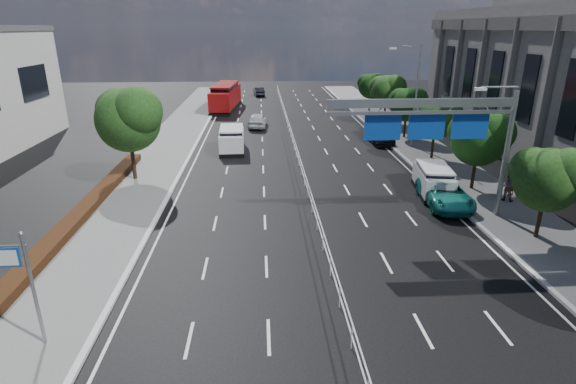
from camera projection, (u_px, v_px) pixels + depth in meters
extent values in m
plane|color=black|center=(347.00, 334.00, 16.12)|extent=(160.00, 160.00, 0.00)
cube|color=slate|center=(16.00, 345.00, 15.43)|extent=(5.00, 140.00, 0.14)
cube|color=silver|center=(90.00, 342.00, 15.58)|extent=(0.25, 140.00, 0.15)
cube|color=silver|center=(297.00, 148.00, 36.85)|extent=(0.05, 85.00, 0.05)
cube|color=silver|center=(297.00, 153.00, 37.00)|extent=(0.05, 85.00, 0.05)
cube|color=black|center=(30.00, 266.00, 19.91)|extent=(1.00, 36.00, 0.44)
cylinder|color=gray|center=(34.00, 293.00, 14.79)|extent=(0.12, 0.12, 4.20)
sphere|color=gray|center=(21.00, 234.00, 14.04)|extent=(0.18, 0.18, 0.18)
cylinder|color=gray|center=(5.00, 246.00, 14.15)|extent=(1.30, 0.07, 0.07)
cylinder|color=gray|center=(506.00, 157.00, 24.85)|extent=(0.28, 0.28, 7.20)
cube|color=gray|center=(423.00, 103.00, 23.52)|extent=(10.20, 0.25, 0.45)
cube|color=gray|center=(422.00, 113.00, 23.70)|extent=(10.20, 0.18, 0.18)
cylinder|color=gray|center=(499.00, 87.00, 23.48)|extent=(2.00, 0.10, 0.10)
cube|color=silver|center=(480.00, 89.00, 23.45)|extent=(0.60, 0.25, 0.15)
cube|color=#0E3A9C|center=(470.00, 126.00, 24.30)|extent=(2.00, 0.08, 1.40)
cube|color=white|center=(469.00, 126.00, 24.35)|extent=(1.80, 0.02, 1.20)
cube|color=#0E3A9C|center=(426.00, 127.00, 24.17)|extent=(2.00, 0.08, 1.40)
cube|color=white|center=(426.00, 127.00, 24.21)|extent=(1.80, 0.02, 1.20)
cube|color=#0E3A9C|center=(383.00, 127.00, 24.03)|extent=(2.00, 0.08, 1.40)
cube|color=white|center=(382.00, 127.00, 24.07)|extent=(1.80, 0.02, 1.20)
cylinder|color=gray|center=(416.00, 98.00, 39.53)|extent=(0.16, 0.16, 9.00)
cylinder|color=gray|center=(407.00, 46.00, 37.98)|extent=(0.10, 2.40, 0.10)
cube|color=silver|center=(393.00, 48.00, 37.96)|extent=(0.60, 0.25, 0.15)
cube|color=#4C4947|center=(520.00, 23.00, 34.03)|extent=(0.40, 36.00, 1.00)
cylinder|color=black|center=(133.00, 157.00, 31.68)|extent=(0.28, 0.28, 3.50)
sphere|color=#153510|center=(128.00, 120.00, 30.79)|extent=(4.40, 4.40, 4.40)
sphere|color=#153510|center=(138.00, 112.00, 29.98)|extent=(3.30, 3.30, 3.30)
sphere|color=#153510|center=(119.00, 110.00, 31.17)|extent=(3.08, 3.08, 3.08)
cylinder|color=black|center=(540.00, 216.00, 22.87)|extent=(0.21, 0.21, 2.60)
sphere|color=#153510|center=(547.00, 180.00, 22.20)|extent=(3.20, 3.20, 3.20)
sphere|color=#153510|center=(568.00, 173.00, 21.61)|extent=(2.40, 2.40, 2.40)
sphere|color=#153510|center=(532.00, 169.00, 22.48)|extent=(2.24, 2.24, 2.24)
cylinder|color=black|center=(474.00, 170.00, 29.86)|extent=(0.22, 0.22, 2.80)
sphere|color=black|center=(479.00, 140.00, 29.14)|extent=(3.50, 3.50, 3.50)
sphere|color=black|center=(494.00, 133.00, 28.50)|extent=(2.62, 2.62, 2.62)
sphere|color=black|center=(467.00, 131.00, 29.44)|extent=(2.45, 2.45, 2.45)
cylinder|color=black|center=(433.00, 143.00, 36.90)|extent=(0.22, 0.22, 2.70)
sphere|color=#153510|center=(436.00, 119.00, 36.21)|extent=(3.30, 3.30, 3.30)
sphere|color=#153510|center=(447.00, 114.00, 35.60)|extent=(2.48, 2.48, 2.47)
sphere|color=#153510|center=(427.00, 113.00, 36.49)|extent=(2.31, 2.31, 2.31)
cylinder|color=black|center=(405.00, 125.00, 43.93)|extent=(0.21, 0.21, 2.65)
sphere|color=black|center=(407.00, 105.00, 43.26)|extent=(3.20, 3.20, 3.20)
sphere|color=black|center=(416.00, 100.00, 42.66)|extent=(2.40, 2.40, 2.40)
sphere|color=black|center=(400.00, 100.00, 43.53)|extent=(2.24, 2.24, 2.24)
cylinder|color=black|center=(385.00, 111.00, 50.92)|extent=(0.23, 0.23, 2.85)
sphere|color=#153510|center=(386.00, 92.00, 50.19)|extent=(3.60, 3.60, 3.60)
sphere|color=#153510|center=(394.00, 87.00, 49.53)|extent=(2.70, 2.70, 2.70)
sphere|color=#153510|center=(380.00, 87.00, 50.51)|extent=(2.52, 2.52, 2.52)
cylinder|color=black|center=(370.00, 101.00, 57.99)|extent=(0.21, 0.21, 2.60)
sphere|color=black|center=(370.00, 86.00, 57.33)|extent=(3.10, 3.10, 3.10)
sphere|color=black|center=(376.00, 83.00, 56.75)|extent=(2.32, 2.33, 2.32)
sphere|color=black|center=(366.00, 83.00, 57.59)|extent=(2.17, 2.17, 2.17)
cube|color=black|center=(232.00, 149.00, 39.83)|extent=(2.26, 4.94, 0.35)
cube|color=white|center=(232.00, 140.00, 39.54)|extent=(2.22, 4.84, 1.44)
cube|color=black|center=(231.00, 132.00, 39.29)|extent=(2.01, 3.50, 0.63)
cube|color=white|center=(231.00, 128.00, 39.18)|extent=(2.10, 3.79, 0.13)
cylinder|color=black|center=(222.00, 152.00, 38.22)|extent=(0.33, 0.73, 0.72)
cylinder|color=black|center=(242.00, 151.00, 38.37)|extent=(0.33, 0.73, 0.72)
cylinder|color=black|center=(223.00, 143.00, 41.16)|extent=(0.33, 0.73, 0.72)
cylinder|color=black|center=(242.00, 142.00, 41.31)|extent=(0.33, 0.73, 0.72)
cube|color=black|center=(226.00, 108.00, 60.11)|extent=(3.67, 11.38, 0.33)
cube|color=maroon|center=(226.00, 97.00, 59.62)|extent=(3.60, 11.16, 2.27)
cube|color=black|center=(225.00, 88.00, 59.22)|extent=(3.11, 8.08, 1.00)
cube|color=maroon|center=(225.00, 84.00, 59.05)|extent=(3.28, 8.74, 0.20)
cylinder|color=black|center=(213.00, 111.00, 56.69)|extent=(0.35, 0.71, 0.69)
cylinder|color=black|center=(230.00, 111.00, 56.63)|extent=(0.35, 0.71, 0.69)
cylinder|color=black|center=(223.00, 102.00, 63.48)|extent=(0.35, 0.71, 0.69)
cylinder|color=black|center=(238.00, 102.00, 63.41)|extent=(0.35, 0.71, 0.69)
imported|color=silver|center=(258.00, 120.00, 49.09)|extent=(2.24, 4.78, 1.58)
imported|color=black|center=(259.00, 92.00, 71.59)|extent=(1.92, 4.19, 1.33)
cube|color=black|center=(432.00, 191.00, 29.65)|extent=(2.52, 4.74, 0.31)
cube|color=silver|center=(433.00, 180.00, 29.40)|extent=(2.47, 4.65, 1.28)
cube|color=black|center=(434.00, 171.00, 29.18)|extent=(2.15, 3.40, 0.56)
cube|color=silver|center=(435.00, 167.00, 29.08)|extent=(2.26, 3.67, 0.11)
cylinder|color=black|center=(425.00, 196.00, 28.29)|extent=(0.35, 0.67, 0.64)
cylinder|color=black|center=(450.00, 197.00, 28.17)|extent=(0.35, 0.67, 0.64)
cylinder|color=black|center=(416.00, 181.00, 31.02)|extent=(0.35, 0.67, 0.64)
cylinder|color=black|center=(439.00, 182.00, 30.91)|extent=(0.35, 0.67, 0.64)
imported|color=#1C7F76|center=(445.00, 193.00, 27.58)|extent=(2.85, 5.52, 1.49)
imported|color=black|center=(379.00, 135.00, 42.53)|extent=(2.19, 4.93, 1.41)
imported|color=gray|center=(512.00, 182.00, 28.66)|extent=(0.77, 0.66, 1.77)
imported|color=gray|center=(508.00, 187.00, 27.81)|extent=(1.08, 1.07, 1.76)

